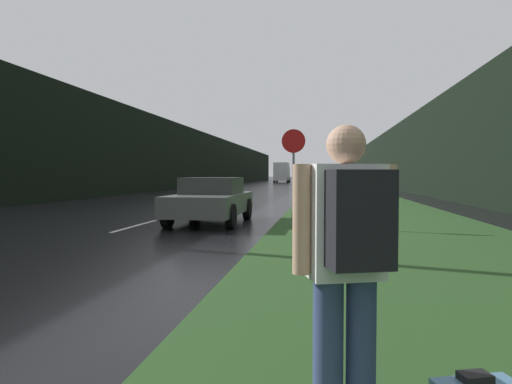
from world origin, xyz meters
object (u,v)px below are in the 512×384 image
at_px(hitchhiker_with_backpack, 348,259).
at_px(car_passing_near, 211,200).
at_px(stop_sign, 293,168).
at_px(delivery_truck, 282,172).

xyz_separation_m(hitchhiker_with_backpack, car_passing_near, (-3.35, 10.49, -0.29)).
relative_size(stop_sign, delivery_truck, 0.37).
height_order(stop_sign, hitchhiker_with_backpack, stop_sign).
distance_m(stop_sign, car_passing_near, 2.68).
bearing_deg(stop_sign, delivery_truck, 95.30).
height_order(stop_sign, delivery_truck, delivery_truck).
distance_m(stop_sign, delivery_truck, 67.36).
distance_m(hitchhiker_with_backpack, car_passing_near, 11.01).
distance_m(car_passing_near, delivery_truck, 66.56).
bearing_deg(hitchhiker_with_backpack, delivery_truck, 77.26).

